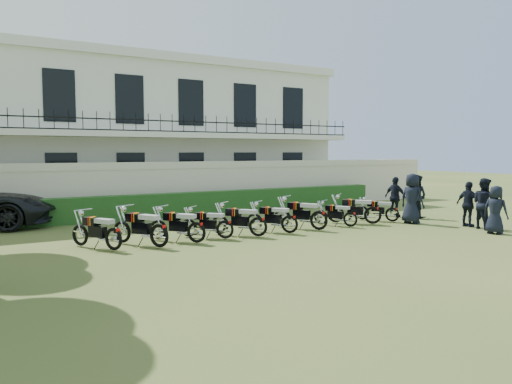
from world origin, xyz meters
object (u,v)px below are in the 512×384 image
Objects in this scene: motorcycle_7 at (350,216)px; motorcycle_8 at (373,211)px; officer_2 at (469,204)px; motorcycle_5 at (290,220)px; motorcycle_9 at (392,211)px; motorcycle_3 at (225,225)px; motorcycle_0 at (113,233)px; officer_5 at (395,197)px; motorcycle_2 at (196,227)px; motorcycle_4 at (258,222)px; officer_3 at (412,199)px; officer_1 at (484,204)px; officer_0 at (495,210)px; motorcycle_1 at (159,230)px; motorcycle_6 at (319,216)px; officer_4 at (417,196)px.

motorcycle_7 is 1.21m from motorcycle_8.
motorcycle_5 is at bearing 71.27° from officer_2.
motorcycle_3 is at bearing 148.60° from motorcycle_9.
officer_5 is (12.09, 1.19, 0.35)m from motorcycle_0.
motorcycle_8 reaches higher than motorcycle_2.
motorcycle_0 is 1.08× the size of motorcycle_2.
officer_3 reaches higher than motorcycle_4.
motorcycle_9 is 0.84× the size of officer_1.
motorcycle_3 is at bearing 150.43° from motorcycle_7.
officer_0 reaches higher than motorcycle_8.
officer_3 is (5.40, -0.38, 0.48)m from motorcycle_5.
officer_0 is (8.24, -3.68, 0.35)m from motorcycle_3.
motorcycle_4 is at bearing -52.86° from motorcycle_3.
officer_5 is at bearing -21.82° from motorcycle_1.
motorcycle_6 is at bearing -45.00° from motorcycle_3.
motorcycle_8 is (3.91, 0.16, 0.04)m from motorcycle_5.
motorcycle_6 is 3.77m from motorcycle_9.
motorcycle_0 is 1.10× the size of officer_0.
officer_0 is at bearing -64.29° from motorcycle_4.
motorcycle_8 is 3.86m from officer_1.
motorcycle_5 is at bearing 139.98° from motorcycle_8.
motorcycle_1 is 2.30m from motorcycle_3.
officer_0 is 4.80m from officer_5.
motorcycle_1 is 1.35× the size of motorcycle_3.
motorcycle_3 is 0.78× the size of officer_4.
motorcycle_4 is 0.95× the size of officer_5.
motorcycle_1 is at bearing 150.47° from motorcycle_9.
motorcycle_0 is 9.73m from motorcycle_8.
officer_0 reaches higher than motorcycle_4.
motorcycle_5 is (4.60, 0.15, -0.05)m from motorcycle_1.
motorcycle_8 is (5.14, 0.17, 0.02)m from motorcycle_4.
motorcycle_4 is at bearing 74.03° from officer_2.
motorcycle_5 is 5.02m from motorcycle_9.
officer_1 reaches higher than motorcycle_2.
officer_2 is 2.72m from officer_4.
officer_3 is at bearing 144.29° from officer_5.
officer_4 is at bearing -18.39° from motorcycle_9.
officer_1 is at bearing -56.06° from motorcycle_5.
motorcycle_0 is at bearing 139.62° from motorcycle_1.
officer_0 is (7.14, -3.48, 0.31)m from motorcycle_4.
motorcycle_3 is (3.50, 0.09, -0.04)m from motorcycle_0.
motorcycle_2 is at bearing 77.15° from officer_2.
officer_4 is at bearing -19.61° from motorcycle_7.
officer_3 is at bearing -38.20° from motorcycle_5.
motorcycle_1 is at bearing 76.68° from officer_3.
officer_0 is (2.00, -3.65, 0.29)m from motorcycle_8.
motorcycle_4 is (4.59, -0.11, -0.00)m from motorcycle_0.
officer_2 is at bearing 165.99° from officer_4.
motorcycle_0 is 0.93× the size of officer_3.
motorcycle_8 reaches higher than motorcycle_7.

